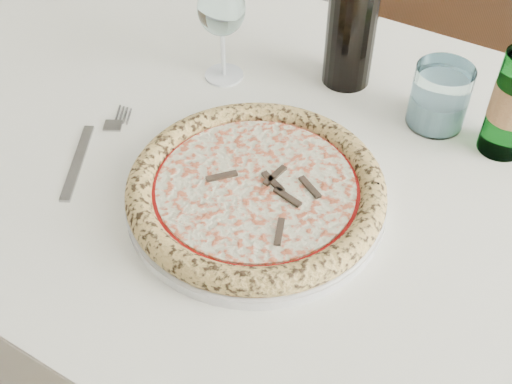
% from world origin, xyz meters
% --- Properties ---
extents(floor, '(5.00, 6.00, 0.02)m').
position_xyz_m(floor, '(0.00, 0.00, -0.01)').
color(floor, '#535353').
rests_on(floor, ground).
extents(dining_table, '(1.46, 0.96, 0.76)m').
position_xyz_m(dining_table, '(0.06, -0.21, 0.66)').
color(dining_table, brown).
rests_on(dining_table, floor).
extents(chair_far, '(0.56, 0.56, 0.93)m').
position_xyz_m(chair_far, '(0.09, 0.54, 0.53)').
color(chair_far, brown).
rests_on(chair_far, floor).
extents(plate, '(0.33, 0.33, 0.02)m').
position_xyz_m(plate, '(0.06, -0.31, 0.76)').
color(plate, silver).
rests_on(plate, dining_table).
extents(pizza, '(0.32, 0.32, 0.03)m').
position_xyz_m(pizza, '(0.06, -0.31, 0.78)').
color(pizza, tan).
rests_on(pizza, plate).
extents(fork, '(0.07, 0.21, 0.00)m').
position_xyz_m(fork, '(-0.20, -0.32, 0.76)').
color(fork, gray).
rests_on(fork, dining_table).
extents(wine_glass, '(0.07, 0.07, 0.16)m').
position_xyz_m(wine_glass, '(-0.11, -0.08, 0.87)').
color(wine_glass, white).
rests_on(wine_glass, dining_table).
extents(tumbler, '(0.08, 0.08, 0.09)m').
position_xyz_m(tumbler, '(0.22, -0.06, 0.80)').
color(tumbler, white).
rests_on(tumbler, dining_table).
extents(wine_bottle, '(0.07, 0.07, 0.30)m').
position_xyz_m(wine_bottle, '(0.07, -0.01, 0.88)').
color(wine_bottle, black).
rests_on(wine_bottle, dining_table).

